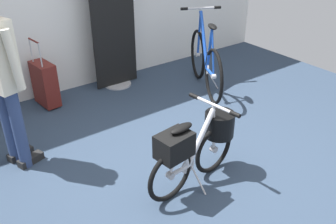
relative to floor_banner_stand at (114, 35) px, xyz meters
name	(u,v)px	position (x,y,z in m)	size (l,w,h in m)	color
ground_plane	(186,178)	(-0.49, -2.10, -0.70)	(6.49, 6.49, 0.00)	#2D3D51
floor_banner_stand	(114,35)	(0.00, 0.00, 0.00)	(0.60, 0.36, 1.56)	#B7B7BC
folding_bike_foreground	(198,144)	(-0.45, -2.18, -0.31)	(1.00, 0.53, 0.72)	black
display_bike_right	(205,62)	(0.87, -0.78, -0.32)	(0.73, 1.32, 1.01)	black
visitor_near_wall	(1,74)	(-1.60, -0.99, 0.21)	(0.34, 0.51, 1.59)	navy
rolling_suitcase	(45,84)	(-0.97, -0.01, -0.41)	(0.22, 0.38, 0.83)	maroon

